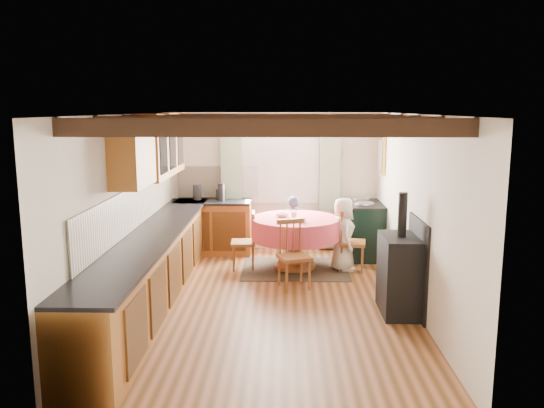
{
  "coord_description": "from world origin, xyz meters",
  "views": [
    {
      "loc": [
        0.18,
        -6.7,
        2.47
      ],
      "look_at": [
        0.0,
        0.8,
        1.15
      ],
      "focal_mm": 35.98,
      "sensor_mm": 36.0,
      "label": 1
    }
  ],
  "objects_px": {
    "dining_table": "(295,244)",
    "child_far": "(292,226)",
    "chair_right": "(353,240)",
    "cup": "(294,215)",
    "chair_near": "(294,255)",
    "child_right": "(343,234)",
    "aga_range": "(361,229)",
    "cast_iron_stove": "(401,254)",
    "chair_left": "(243,240)"
  },
  "relations": [
    {
      "from": "chair_near",
      "to": "chair_left",
      "type": "height_order",
      "value": "chair_near"
    },
    {
      "from": "dining_table",
      "to": "cup",
      "type": "xyz_separation_m",
      "value": [
        -0.02,
        -0.03,
        0.45
      ]
    },
    {
      "from": "chair_right",
      "to": "cup",
      "type": "relative_size",
      "value": 9.6
    },
    {
      "from": "child_right",
      "to": "cup",
      "type": "height_order",
      "value": "child_right"
    },
    {
      "from": "aga_range",
      "to": "dining_table",
      "type": "bearing_deg",
      "value": -144.84
    },
    {
      "from": "chair_right",
      "to": "child_far",
      "type": "height_order",
      "value": "child_far"
    },
    {
      "from": "chair_near",
      "to": "cast_iron_stove",
      "type": "relative_size",
      "value": 0.64
    },
    {
      "from": "chair_near",
      "to": "aga_range",
      "type": "height_order",
      "value": "chair_near"
    },
    {
      "from": "child_far",
      "to": "child_right",
      "type": "distance_m",
      "value": 1.12
    },
    {
      "from": "dining_table",
      "to": "aga_range",
      "type": "height_order",
      "value": "aga_range"
    },
    {
      "from": "aga_range",
      "to": "chair_left",
      "type": "bearing_deg",
      "value": -157.96
    },
    {
      "from": "chair_right",
      "to": "cup",
      "type": "xyz_separation_m",
      "value": [
        -0.9,
        0.0,
        0.39
      ]
    },
    {
      "from": "chair_near",
      "to": "chair_right",
      "type": "xyz_separation_m",
      "value": [
        0.91,
        0.86,
        -0.01
      ]
    },
    {
      "from": "child_right",
      "to": "cup",
      "type": "relative_size",
      "value": 11.49
    },
    {
      "from": "child_right",
      "to": "chair_left",
      "type": "bearing_deg",
      "value": 82.35
    },
    {
      "from": "cast_iron_stove",
      "to": "cup",
      "type": "distance_m",
      "value": 2.17
    },
    {
      "from": "dining_table",
      "to": "cast_iron_stove",
      "type": "relative_size",
      "value": 0.91
    },
    {
      "from": "aga_range",
      "to": "child_right",
      "type": "height_order",
      "value": "child_right"
    },
    {
      "from": "chair_left",
      "to": "dining_table",
      "type": "bearing_deg",
      "value": 85.83
    },
    {
      "from": "dining_table",
      "to": "child_far",
      "type": "relative_size",
      "value": 1.31
    },
    {
      "from": "dining_table",
      "to": "aga_range",
      "type": "distance_m",
      "value": 1.38
    },
    {
      "from": "chair_near",
      "to": "aga_range",
      "type": "relative_size",
      "value": 0.94
    },
    {
      "from": "cast_iron_stove",
      "to": "aga_range",
      "type": "bearing_deg",
      "value": 92.43
    },
    {
      "from": "dining_table",
      "to": "child_right",
      "type": "xyz_separation_m",
      "value": [
        0.73,
        -0.02,
        0.16
      ]
    },
    {
      "from": "cast_iron_stove",
      "to": "child_far",
      "type": "height_order",
      "value": "cast_iron_stove"
    },
    {
      "from": "cast_iron_stove",
      "to": "child_right",
      "type": "distance_m",
      "value": 1.85
    },
    {
      "from": "aga_range",
      "to": "child_right",
      "type": "bearing_deg",
      "value": -115.98
    },
    {
      "from": "cup",
      "to": "aga_range",
      "type": "bearing_deg",
      "value": 35.51
    },
    {
      "from": "cup",
      "to": "child_far",
      "type": "bearing_deg",
      "value": 90.91
    },
    {
      "from": "chair_left",
      "to": "chair_right",
      "type": "bearing_deg",
      "value": 85.33
    },
    {
      "from": "cast_iron_stove",
      "to": "cup",
      "type": "xyz_separation_m",
      "value": [
        -1.26,
        1.77,
        0.12
      ]
    },
    {
      "from": "chair_near",
      "to": "cup",
      "type": "xyz_separation_m",
      "value": [
        0.01,
        0.87,
        0.38
      ]
    },
    {
      "from": "dining_table",
      "to": "cup",
      "type": "height_order",
      "value": "cup"
    },
    {
      "from": "cup",
      "to": "chair_right",
      "type": "bearing_deg",
      "value": -0.12
    },
    {
      "from": "child_right",
      "to": "cast_iron_stove",
      "type": "bearing_deg",
      "value": -170.58
    },
    {
      "from": "dining_table",
      "to": "chair_left",
      "type": "xyz_separation_m",
      "value": [
        -0.8,
        0.01,
        0.04
      ]
    },
    {
      "from": "chair_left",
      "to": "child_right",
      "type": "xyz_separation_m",
      "value": [
        1.54,
        -0.03,
        0.11
      ]
    },
    {
      "from": "chair_right",
      "to": "child_far",
      "type": "relative_size",
      "value": 0.92
    },
    {
      "from": "dining_table",
      "to": "cup",
      "type": "bearing_deg",
      "value": -130.06
    },
    {
      "from": "dining_table",
      "to": "cast_iron_stove",
      "type": "distance_m",
      "value": 2.2
    },
    {
      "from": "child_far",
      "to": "cup",
      "type": "bearing_deg",
      "value": 79.63
    },
    {
      "from": "cast_iron_stove",
      "to": "chair_near",
      "type": "bearing_deg",
      "value": 144.59
    },
    {
      "from": "chair_right",
      "to": "aga_range",
      "type": "height_order",
      "value": "chair_right"
    },
    {
      "from": "chair_near",
      "to": "child_far",
      "type": "xyz_separation_m",
      "value": [
        -0.01,
        1.69,
        0.04
      ]
    },
    {
      "from": "chair_left",
      "to": "aga_range",
      "type": "relative_size",
      "value": 0.89
    },
    {
      "from": "child_far",
      "to": "child_right",
      "type": "relative_size",
      "value": 0.91
    },
    {
      "from": "chair_right",
      "to": "dining_table",
      "type": "bearing_deg",
      "value": 97.05
    },
    {
      "from": "chair_near",
      "to": "child_right",
      "type": "height_order",
      "value": "child_right"
    },
    {
      "from": "child_far",
      "to": "dining_table",
      "type": "bearing_deg",
      "value": 81.23
    },
    {
      "from": "chair_near",
      "to": "child_right",
      "type": "xyz_separation_m",
      "value": [
        0.76,
        0.87,
        0.09
      ]
    }
  ]
}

